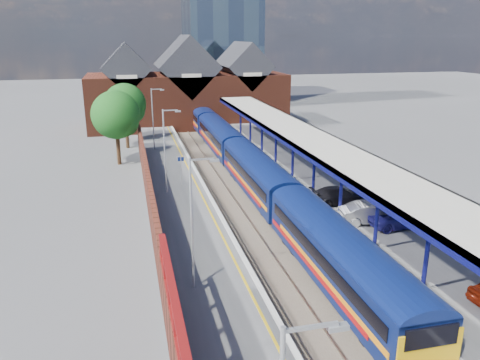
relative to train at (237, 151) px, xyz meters
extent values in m
plane|color=#5B5B5E|center=(-1.49, -0.35, -2.12)|extent=(240.00, 240.00, 0.00)
cube|color=#473D33|center=(-1.49, -10.35, -2.09)|extent=(6.00, 76.00, 0.06)
cube|color=slate|center=(-3.71, -10.35, -2.00)|extent=(0.07, 76.00, 0.14)
cube|color=slate|center=(-2.27, -10.35, -2.00)|extent=(0.07, 76.00, 0.14)
cube|color=slate|center=(-0.71, -10.35, -2.00)|extent=(0.07, 76.00, 0.14)
cube|color=slate|center=(0.73, -10.35, -2.00)|extent=(0.07, 76.00, 0.14)
cube|color=#565659|center=(-6.99, -10.35, -1.62)|extent=(5.00, 76.00, 1.00)
cube|color=#565659|center=(4.51, -10.35, -1.62)|extent=(6.00, 76.00, 1.00)
cube|color=silver|center=(-4.64, -10.35, -1.10)|extent=(0.30, 76.00, 0.05)
cube|color=silver|center=(1.66, -10.35, -1.10)|extent=(0.30, 76.00, 0.05)
cube|color=yellow|center=(-5.24, -10.35, -1.12)|extent=(0.14, 76.00, 0.01)
cube|color=#0B184E|center=(0.01, -24.78, -0.22)|extent=(2.85, 16.01, 2.50)
cube|color=#0B184E|center=(0.01, -24.78, 1.03)|extent=(2.85, 16.01, 0.60)
cube|color=#0B184E|center=(0.01, -8.18, -0.22)|extent=(2.85, 16.01, 2.50)
cube|color=#0B184E|center=(0.01, -8.18, 1.03)|extent=(2.85, 16.01, 0.60)
cube|color=#0B184E|center=(0.01, 8.42, -0.22)|extent=(2.85, 16.01, 2.50)
cube|color=#0B184E|center=(0.01, 8.42, 1.03)|extent=(2.85, 16.01, 0.60)
cube|color=#0B184E|center=(0.01, 25.02, -0.22)|extent=(2.85, 16.01, 2.50)
cube|color=#0B184E|center=(0.01, 25.02, 1.03)|extent=(2.85, 16.01, 0.60)
cube|color=black|center=(-1.41, 0.12, 0.23)|extent=(0.04, 60.54, 0.70)
cube|color=orange|center=(-1.42, 0.12, -0.57)|extent=(0.03, 55.27, 0.30)
cube|color=#AF0B0F|center=(-1.43, 0.12, -0.82)|extent=(0.03, 55.27, 0.30)
cube|color=#F2B20C|center=(0.01, -32.70, -0.42)|extent=(2.82, 0.31, 2.10)
cube|color=black|center=(0.01, -32.80, 0.43)|extent=(2.30, 0.17, 0.90)
cube|color=black|center=(0.01, -30.38, -1.82)|extent=(2.00, 2.40, 0.60)
cube|color=black|center=(0.01, 30.62, -1.82)|extent=(2.00, 2.40, 0.60)
cylinder|color=#0F1158|center=(3.51, -27.35, 0.98)|extent=(0.24, 0.24, 4.20)
cylinder|color=#0F1158|center=(3.51, -22.35, 0.98)|extent=(0.24, 0.24, 4.20)
cylinder|color=#0F1158|center=(3.51, -17.35, 0.98)|extent=(0.24, 0.24, 4.20)
cylinder|color=#0F1158|center=(3.51, -12.35, 0.98)|extent=(0.24, 0.24, 4.20)
cylinder|color=#0F1158|center=(3.51, -7.35, 0.98)|extent=(0.24, 0.24, 4.20)
cylinder|color=#0F1158|center=(3.51, -2.35, 0.98)|extent=(0.24, 0.24, 4.20)
cylinder|color=#0F1158|center=(3.51, 2.65, 0.98)|extent=(0.24, 0.24, 4.20)
cylinder|color=#0F1158|center=(3.51, 7.65, 0.98)|extent=(0.24, 0.24, 4.20)
cylinder|color=#0F1158|center=(3.51, 12.65, 0.98)|extent=(0.24, 0.24, 4.20)
cube|color=beige|center=(4.01, -8.35, 3.23)|extent=(4.50, 52.00, 0.25)
cube|color=#0F1158|center=(1.86, -8.35, 3.08)|extent=(0.20, 52.00, 0.55)
cube|color=#0F1158|center=(6.16, -8.35, 3.08)|extent=(0.20, 52.00, 0.55)
cube|color=#A5A8AA|center=(-7.39, -38.35, 5.78)|extent=(1.20, 0.08, 0.08)
cube|color=#A5A8AA|center=(-6.79, -38.35, 5.68)|extent=(0.45, 0.18, 0.12)
cylinder|color=#A5A8AA|center=(-7.99, -24.35, 2.38)|extent=(0.12, 0.12, 7.00)
cube|color=#A5A8AA|center=(-7.39, -24.35, 5.78)|extent=(1.20, 0.08, 0.08)
cube|color=#A5A8AA|center=(-6.79, -24.35, 5.68)|extent=(0.45, 0.18, 0.12)
cylinder|color=#A5A8AA|center=(-7.99, -8.35, 2.38)|extent=(0.12, 0.12, 7.00)
cube|color=#A5A8AA|center=(-7.39, -8.35, 5.78)|extent=(1.20, 0.08, 0.08)
cube|color=#A5A8AA|center=(-6.79, -8.35, 5.68)|extent=(0.45, 0.18, 0.12)
cylinder|color=#A5A8AA|center=(-7.99, 7.65, 2.38)|extent=(0.12, 0.12, 7.00)
cube|color=#A5A8AA|center=(-7.39, 7.65, 5.78)|extent=(1.20, 0.08, 0.08)
cube|color=#A5A8AA|center=(-6.79, 7.65, 5.68)|extent=(0.45, 0.18, 0.12)
cylinder|color=#A5A8AA|center=(-6.49, -6.35, 0.13)|extent=(0.08, 0.08, 2.50)
cube|color=#0C194C|center=(-6.49, -6.35, 1.18)|extent=(0.55, 0.06, 0.35)
cube|color=#5A2517|center=(-9.59, -16.35, 0.28)|extent=(0.35, 50.00, 2.80)
cube|color=maroon|center=(-9.59, -33.35, 2.68)|extent=(0.30, 15.00, 0.12)
cube|color=maroon|center=(-9.59, -33.35, 1.73)|extent=(0.30, 15.00, 0.12)
cube|color=maroon|center=(-9.59, -32.35, 2.18)|extent=(0.30, 0.12, 1.00)
cube|color=maroon|center=(-9.59, -30.35, 2.18)|extent=(0.30, 0.12, 1.00)
cube|color=maroon|center=(-9.59, -28.35, 2.18)|extent=(0.30, 0.12, 1.00)
cube|color=maroon|center=(-9.59, -26.35, 2.18)|extent=(0.30, 0.12, 1.00)
cube|color=#5A2517|center=(-1.49, 27.65, 1.88)|extent=(30.00, 12.00, 8.00)
cube|color=#232328|center=(-10.49, 27.65, 7.08)|extent=(7.13, 12.00, 7.13)
cube|color=#232328|center=(-1.49, 27.65, 7.08)|extent=(9.16, 12.00, 9.16)
cube|color=#232328|center=(7.51, 27.65, 7.08)|extent=(7.13, 12.00, 7.13)
cube|color=beige|center=(-10.49, 21.60, 6.08)|extent=(2.80, 0.15, 0.50)
cube|color=beige|center=(-1.49, 21.60, 6.08)|extent=(2.80, 0.15, 0.50)
cube|color=beige|center=(7.51, 21.60, 6.08)|extent=(2.80, 0.15, 0.50)
cube|color=#435773|center=(8.51, 49.65, 17.88)|extent=(14.00, 14.00, 40.00)
cylinder|color=#382314|center=(-11.99, 5.65, -0.12)|extent=(0.44, 0.44, 4.00)
sphere|color=#144C17|center=(-11.99, 5.65, 3.38)|extent=(5.20, 5.20, 5.20)
sphere|color=#144C17|center=(-11.19, 5.15, 2.68)|extent=(3.20, 3.20, 3.20)
cylinder|color=#382314|center=(-10.99, 13.65, -0.12)|extent=(0.44, 0.44, 4.00)
sphere|color=#144C17|center=(-10.99, 13.65, 3.38)|extent=(5.20, 5.20, 5.20)
sphere|color=#144C17|center=(-10.19, 13.15, 2.68)|extent=(3.20, 3.20, 3.20)
imported|color=#A4A5A9|center=(5.42, -18.45, -0.38)|extent=(4.66, 2.17, 1.48)
imported|color=black|center=(4.94, -14.24, -0.45)|extent=(4.69, 2.01, 1.35)
imported|color=navy|center=(7.01, -19.46, -0.49)|extent=(4.63, 2.31, 1.26)
camera|label=1|loc=(-10.74, -46.02, 11.47)|focal=35.00mm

